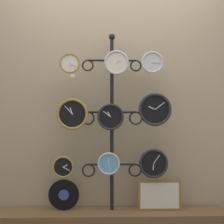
{
  "coord_description": "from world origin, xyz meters",
  "views": [
    {
      "loc": [
        -0.09,
        -2.67,
        0.91
      ],
      "look_at": [
        0.0,
        0.36,
        1.02
      ],
      "focal_mm": 50.0,
      "sensor_mm": 36.0,
      "label": 1
    }
  ],
  "objects_px": {
    "clock_middle_left": "(72,114)",
    "clock_middle_center": "(111,117)",
    "clock_middle_right": "(155,109)",
    "picture_frame": "(160,195)",
    "clock_top_right": "(152,62)",
    "clock_top_center": "(117,63)",
    "clock_top_left": "(70,63)",
    "display_stand": "(112,161)",
    "clock_bottom_right": "(154,163)",
    "clock_bottom_left": "(63,167)",
    "vinyl_record": "(64,195)",
    "clock_bottom_center": "(109,164)"
  },
  "relations": [
    {
      "from": "clock_middle_left",
      "to": "clock_middle_center",
      "type": "xyz_separation_m",
      "value": [
        0.37,
        -0.01,
        -0.03
      ]
    },
    {
      "from": "clock_middle_right",
      "to": "picture_frame",
      "type": "bearing_deg",
      "value": 52.58
    },
    {
      "from": "clock_top_right",
      "to": "clock_top_center",
      "type": "bearing_deg",
      "value": -175.18
    },
    {
      "from": "clock_top_left",
      "to": "clock_middle_center",
      "type": "xyz_separation_m",
      "value": [
        0.39,
        0.0,
        -0.51
      ]
    },
    {
      "from": "display_stand",
      "to": "clock_top_right",
      "type": "relative_size",
      "value": 8.35
    },
    {
      "from": "clock_top_right",
      "to": "clock_middle_center",
      "type": "relative_size",
      "value": 0.84
    },
    {
      "from": "clock_middle_left",
      "to": "clock_middle_right",
      "type": "bearing_deg",
      "value": -1.94
    },
    {
      "from": "clock_top_right",
      "to": "clock_bottom_right",
      "type": "bearing_deg",
      "value": -75.5
    },
    {
      "from": "clock_bottom_left",
      "to": "display_stand",
      "type": "bearing_deg",
      "value": 9.21
    },
    {
      "from": "clock_top_left",
      "to": "picture_frame",
      "type": "distance_m",
      "value": 1.54
    },
    {
      "from": "clock_bottom_left",
      "to": "vinyl_record",
      "type": "relative_size",
      "value": 0.7
    },
    {
      "from": "clock_middle_left",
      "to": "clock_bottom_right",
      "type": "relative_size",
      "value": 1.08
    },
    {
      "from": "clock_bottom_center",
      "to": "clock_middle_right",
      "type": "bearing_deg",
      "value": -4.42
    },
    {
      "from": "clock_top_center",
      "to": "clock_middle_right",
      "type": "height_order",
      "value": "clock_top_center"
    },
    {
      "from": "picture_frame",
      "to": "clock_top_left",
      "type": "bearing_deg",
      "value": -176.45
    },
    {
      "from": "clock_middle_left",
      "to": "vinyl_record",
      "type": "bearing_deg",
      "value": 137.82
    },
    {
      "from": "clock_middle_center",
      "to": "clock_top_right",
      "type": "bearing_deg",
      "value": 3.71
    },
    {
      "from": "clock_bottom_left",
      "to": "vinyl_record",
      "type": "height_order",
      "value": "clock_bottom_left"
    },
    {
      "from": "clock_top_center",
      "to": "clock_middle_left",
      "type": "xyz_separation_m",
      "value": [
        -0.42,
        0.01,
        -0.5
      ]
    },
    {
      "from": "clock_top_left",
      "to": "clock_bottom_left",
      "type": "height_order",
      "value": "clock_top_left"
    },
    {
      "from": "clock_bottom_right",
      "to": "clock_top_center",
      "type": "bearing_deg",
      "value": -177.65
    },
    {
      "from": "clock_top_center",
      "to": "clock_middle_left",
      "type": "bearing_deg",
      "value": 178.17
    },
    {
      "from": "clock_middle_center",
      "to": "clock_bottom_right",
      "type": "xyz_separation_m",
      "value": [
        0.41,
        0.01,
        -0.45
      ]
    },
    {
      "from": "clock_middle_center",
      "to": "clock_bottom_center",
      "type": "bearing_deg",
      "value": 135.45
    },
    {
      "from": "clock_middle_center",
      "to": "clock_bottom_center",
      "type": "relative_size",
      "value": 1.18
    },
    {
      "from": "clock_middle_right",
      "to": "clock_bottom_left",
      "type": "relative_size",
      "value": 1.52
    },
    {
      "from": "clock_middle_center",
      "to": "clock_bottom_right",
      "type": "relative_size",
      "value": 0.9
    },
    {
      "from": "display_stand",
      "to": "clock_top_right",
      "type": "height_order",
      "value": "display_stand"
    },
    {
      "from": "display_stand",
      "to": "clock_top_right",
      "type": "xyz_separation_m",
      "value": [
        0.39,
        -0.08,
        0.96
      ]
    },
    {
      "from": "clock_bottom_center",
      "to": "clock_middle_center",
      "type": "bearing_deg",
      "value": -44.55
    },
    {
      "from": "clock_top_center",
      "to": "clock_top_right",
      "type": "bearing_deg",
      "value": 4.82
    },
    {
      "from": "clock_middle_left",
      "to": "vinyl_record",
      "type": "height_order",
      "value": "clock_middle_left"
    },
    {
      "from": "clock_top_left",
      "to": "vinyl_record",
      "type": "height_order",
      "value": "clock_top_left"
    },
    {
      "from": "display_stand",
      "to": "clock_top_right",
      "type": "bearing_deg",
      "value": -10.84
    },
    {
      "from": "clock_middle_center",
      "to": "clock_middle_right",
      "type": "height_order",
      "value": "clock_middle_right"
    },
    {
      "from": "clock_middle_left",
      "to": "clock_bottom_left",
      "type": "height_order",
      "value": "clock_middle_left"
    },
    {
      "from": "clock_top_left",
      "to": "clock_top_center",
      "type": "relative_size",
      "value": 0.83
    },
    {
      "from": "clock_middle_right",
      "to": "clock_middle_center",
      "type": "bearing_deg",
      "value": 177.77
    },
    {
      "from": "clock_middle_left",
      "to": "clock_bottom_left",
      "type": "distance_m",
      "value": 0.51
    },
    {
      "from": "clock_middle_center",
      "to": "picture_frame",
      "type": "distance_m",
      "value": 0.9
    },
    {
      "from": "clock_top_left",
      "to": "clock_bottom_center",
      "type": "bearing_deg",
      "value": 2.86
    },
    {
      "from": "clock_top_left",
      "to": "clock_middle_center",
      "type": "height_order",
      "value": "clock_top_left"
    },
    {
      "from": "clock_middle_right",
      "to": "vinyl_record",
      "type": "bearing_deg",
      "value": 173.09
    },
    {
      "from": "clock_top_center",
      "to": "clock_middle_center",
      "type": "relative_size",
      "value": 0.93
    },
    {
      "from": "display_stand",
      "to": "clock_bottom_center",
      "type": "bearing_deg",
      "value": -111.2
    },
    {
      "from": "picture_frame",
      "to": "clock_middle_left",
      "type": "bearing_deg",
      "value": -177.11
    },
    {
      "from": "clock_top_right",
      "to": "clock_bottom_center",
      "type": "height_order",
      "value": "clock_top_right"
    },
    {
      "from": "display_stand",
      "to": "clock_bottom_center",
      "type": "height_order",
      "value": "display_stand"
    },
    {
      "from": "clock_bottom_center",
      "to": "display_stand",
      "type": "bearing_deg",
      "value": 68.8
    },
    {
      "from": "clock_top_center",
      "to": "clock_top_right",
      "type": "xyz_separation_m",
      "value": [
        0.35,
        0.03,
        0.01
      ]
    }
  ]
}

